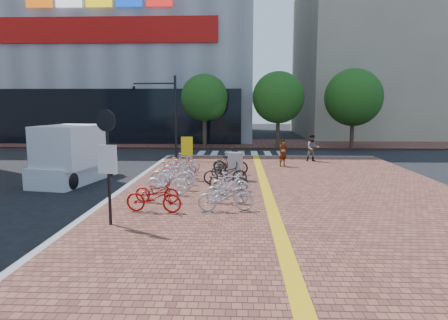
{
  "coord_description": "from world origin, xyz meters",
  "views": [
    {
      "loc": [
        0.9,
        -15.24,
        3.66
      ],
      "look_at": [
        0.23,
        1.58,
        1.3
      ],
      "focal_mm": 32.0,
      "sensor_mm": 36.0,
      "label": 1
    }
  ],
  "objects_px": {
    "bike_8": "(226,197)",
    "pedestrian_b": "(313,148)",
    "bike_4": "(177,173)",
    "utility_box": "(235,166)",
    "bike_11": "(229,180)",
    "yellow_sign": "(187,150)",
    "bike_13": "(228,170)",
    "bike_5": "(180,168)",
    "bike_14": "(231,164)",
    "pedestrian_a": "(283,153)",
    "bike_1": "(157,191)",
    "bike_3": "(171,175)",
    "bike_10": "(230,184)",
    "bike_15": "(228,162)",
    "bike_7": "(185,162)",
    "traffic_light_pole": "(156,102)",
    "box_truck": "(73,155)",
    "notice_sign": "(107,153)",
    "bike_6": "(180,166)",
    "bike_0": "(154,197)",
    "bike_12": "(225,173)",
    "bike_2": "(166,182)",
    "bike_9": "(227,190)"
  },
  "relations": [
    {
      "from": "bike_8",
      "to": "box_truck",
      "type": "xyz_separation_m",
      "value": [
        -7.41,
        5.51,
        0.64
      ]
    },
    {
      "from": "bike_3",
      "to": "yellow_sign",
      "type": "relative_size",
      "value": 0.97
    },
    {
      "from": "bike_10",
      "to": "bike_15",
      "type": "relative_size",
      "value": 0.99
    },
    {
      "from": "bike_11",
      "to": "bike_14",
      "type": "height_order",
      "value": "bike_14"
    },
    {
      "from": "bike_10",
      "to": "bike_15",
      "type": "xyz_separation_m",
      "value": [
        -0.26,
        5.69,
        0.01
      ]
    },
    {
      "from": "bike_10",
      "to": "bike_15",
      "type": "bearing_deg",
      "value": 8.99
    },
    {
      "from": "bike_8",
      "to": "utility_box",
      "type": "bearing_deg",
      "value": -9.71
    },
    {
      "from": "bike_3",
      "to": "bike_13",
      "type": "bearing_deg",
      "value": -30.73
    },
    {
      "from": "bike_4",
      "to": "yellow_sign",
      "type": "distance_m",
      "value": 1.54
    },
    {
      "from": "bike_5",
      "to": "bike_14",
      "type": "height_order",
      "value": "bike_14"
    },
    {
      "from": "bike_5",
      "to": "bike_2",
      "type": "bearing_deg",
      "value": 170.82
    },
    {
      "from": "bike_15",
      "to": "yellow_sign",
      "type": "bearing_deg",
      "value": 137.58
    },
    {
      "from": "bike_8",
      "to": "pedestrian_b",
      "type": "distance_m",
      "value": 12.82
    },
    {
      "from": "box_truck",
      "to": "bike_9",
      "type": "bearing_deg",
      "value": -30.97
    },
    {
      "from": "box_truck",
      "to": "yellow_sign",
      "type": "bearing_deg",
      "value": 0.96
    },
    {
      "from": "pedestrian_a",
      "to": "utility_box",
      "type": "xyz_separation_m",
      "value": [
        -2.65,
        -4.16,
        -0.14
      ]
    },
    {
      "from": "bike_11",
      "to": "bike_13",
      "type": "bearing_deg",
      "value": 11.19
    },
    {
      "from": "bike_4",
      "to": "box_truck",
      "type": "distance_m",
      "value": 5.26
    },
    {
      "from": "bike_10",
      "to": "yellow_sign",
      "type": "relative_size",
      "value": 0.77
    },
    {
      "from": "bike_5",
      "to": "notice_sign",
      "type": "xyz_separation_m",
      "value": [
        -0.96,
        -7.46,
        1.62
      ]
    },
    {
      "from": "traffic_light_pole",
      "to": "bike_11",
      "type": "bearing_deg",
      "value": -62.69
    },
    {
      "from": "bike_2",
      "to": "bike_9",
      "type": "distance_m",
      "value": 2.74
    },
    {
      "from": "bike_7",
      "to": "traffic_light_pole",
      "type": "relative_size",
      "value": 0.3
    },
    {
      "from": "bike_7",
      "to": "bike_5",
      "type": "bearing_deg",
      "value": -170.93
    },
    {
      "from": "bike_11",
      "to": "box_truck",
      "type": "xyz_separation_m",
      "value": [
        -7.41,
        2.26,
        0.7
      ]
    },
    {
      "from": "bike_11",
      "to": "bike_14",
      "type": "distance_m",
      "value": 3.72
    },
    {
      "from": "bike_2",
      "to": "utility_box",
      "type": "xyz_separation_m",
      "value": [
        2.66,
        3.2,
        0.14
      ]
    },
    {
      "from": "bike_0",
      "to": "bike_3",
      "type": "height_order",
      "value": "bike_3"
    },
    {
      "from": "bike_4",
      "to": "bike_11",
      "type": "relative_size",
      "value": 0.98
    },
    {
      "from": "bike_1",
      "to": "bike_3",
      "type": "height_order",
      "value": "bike_3"
    },
    {
      "from": "bike_10",
      "to": "pedestrian_b",
      "type": "distance_m",
      "value": 10.69
    },
    {
      "from": "bike_7",
      "to": "yellow_sign",
      "type": "relative_size",
      "value": 0.8
    },
    {
      "from": "bike_13",
      "to": "utility_box",
      "type": "bearing_deg",
      "value": -117.52
    },
    {
      "from": "bike_11",
      "to": "pedestrian_a",
      "type": "relative_size",
      "value": 1.05
    },
    {
      "from": "bike_1",
      "to": "box_truck",
      "type": "distance_m",
      "value": 6.67
    },
    {
      "from": "bike_4",
      "to": "utility_box",
      "type": "relative_size",
      "value": 1.25
    },
    {
      "from": "bike_12",
      "to": "bike_11",
      "type": "bearing_deg",
      "value": -175.62
    },
    {
      "from": "pedestrian_b",
      "to": "box_truck",
      "type": "xyz_separation_m",
      "value": [
        -12.36,
        -6.3,
        0.31
      ]
    },
    {
      "from": "bike_4",
      "to": "bike_11",
      "type": "bearing_deg",
      "value": -111.01
    },
    {
      "from": "bike_6",
      "to": "pedestrian_b",
      "type": "xyz_separation_m",
      "value": [
        7.48,
        5.06,
        0.4
      ]
    },
    {
      "from": "bike_8",
      "to": "bike_12",
      "type": "distance_m",
      "value": 4.41
    },
    {
      "from": "traffic_light_pole",
      "to": "box_truck",
      "type": "height_order",
      "value": "traffic_light_pole"
    },
    {
      "from": "bike_11",
      "to": "pedestrian_b",
      "type": "bearing_deg",
      "value": -21.55
    },
    {
      "from": "bike_11",
      "to": "bike_13",
      "type": "relative_size",
      "value": 1.02
    },
    {
      "from": "bike_1",
      "to": "pedestrian_a",
      "type": "height_order",
      "value": "pedestrian_a"
    },
    {
      "from": "bike_4",
      "to": "yellow_sign",
      "type": "bearing_deg",
      "value": -8.19
    },
    {
      "from": "traffic_light_pole",
      "to": "box_truck",
      "type": "relative_size",
      "value": 1.07
    },
    {
      "from": "bike_8",
      "to": "pedestrian_b",
      "type": "height_order",
      "value": "pedestrian_b"
    },
    {
      "from": "bike_10",
      "to": "bike_0",
      "type": "bearing_deg",
      "value": 142.23
    },
    {
      "from": "bike_0",
      "to": "pedestrian_a",
      "type": "height_order",
      "value": "pedestrian_a"
    }
  ]
}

